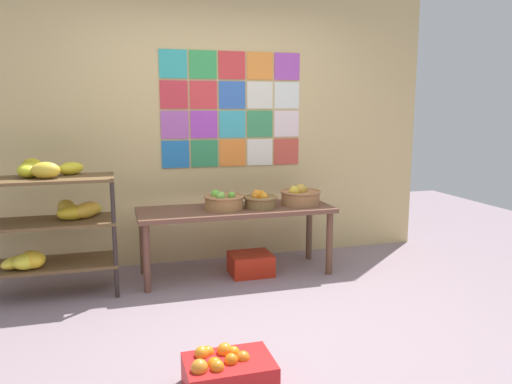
{
  "coord_description": "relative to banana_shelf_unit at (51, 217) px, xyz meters",
  "views": [
    {
      "loc": [
        -0.96,
        -3.07,
        1.53
      ],
      "look_at": [
        0.23,
        1.03,
        0.79
      ],
      "focal_mm": 34.76,
      "sensor_mm": 36.0,
      "label": 1
    }
  ],
  "objects": [
    {
      "name": "display_table",
      "position": [
        1.56,
        0.07,
        -0.1
      ],
      "size": [
        1.77,
        0.61,
        0.62
      ],
      "color": "brown",
      "rests_on": "ground"
    },
    {
      "name": "produce_crate_under_table",
      "position": [
        1.68,
        0.02,
        -0.55
      ],
      "size": [
        0.38,
        0.33,
        0.2
      ],
      "primitive_type": "cube",
      "color": "red",
      "rests_on": "ground"
    },
    {
      "name": "fruit_basket_centre",
      "position": [
        1.78,
        0.03,
        0.04
      ],
      "size": [
        0.31,
        0.31,
        0.17
      ],
      "color": "olive",
      "rests_on": "display_table"
    },
    {
      "name": "fruit_basket_back_right",
      "position": [
        2.18,
        0.07,
        0.05
      ],
      "size": [
        0.38,
        0.38,
        0.2
      ],
      "color": "#A67246",
      "rests_on": "display_table"
    },
    {
      "name": "fruit_basket_left",
      "position": [
        1.44,
        0.05,
        0.04
      ],
      "size": [
        0.37,
        0.37,
        0.17
      ],
      "color": "#A77444",
      "rests_on": "display_table"
    },
    {
      "name": "orange_crate_foreground",
      "position": [
        1.05,
        -1.78,
        -0.55
      ],
      "size": [
        0.48,
        0.33,
        0.23
      ],
      "color": "red",
      "rests_on": "ground"
    },
    {
      "name": "banana_shelf_unit",
      "position": [
        0.0,
        0.0,
        0.0
      ],
      "size": [
        1.03,
        0.57,
        1.12
      ],
      "color": "#312623",
      "rests_on": "ground"
    },
    {
      "name": "back_wall_with_art",
      "position": [
        1.47,
        0.62,
        0.74
      ],
      "size": [
        4.51,
        0.07,
        2.79
      ],
      "color": "#D3B778",
      "rests_on": "ground"
    },
    {
      "name": "ground",
      "position": [
        1.46,
        -1.15,
        -0.65
      ],
      "size": [
        9.49,
        9.49,
        0.0
      ],
      "primitive_type": "plane",
      "color": "gray"
    }
  ]
}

